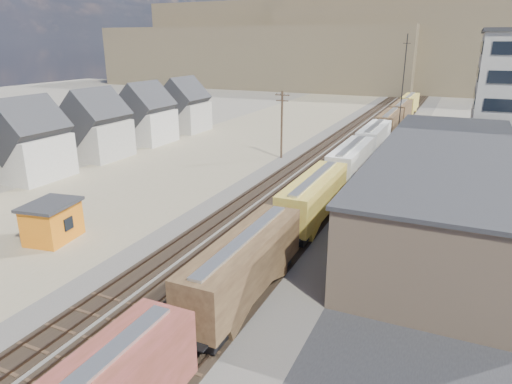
% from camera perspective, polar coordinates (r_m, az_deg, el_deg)
% --- Properties ---
extents(ground, '(300.00, 300.00, 0.00)m').
position_cam_1_polar(ground, '(30.89, -11.09, -14.96)').
color(ground, '#6B6356').
rests_on(ground, ground).
extents(ballast_bed, '(18.00, 200.00, 0.06)m').
position_cam_1_polar(ballast_bed, '(74.32, 11.57, 4.90)').
color(ballast_bed, '#4C4742').
rests_on(ballast_bed, ground).
extents(dirt_yard, '(24.00, 180.00, 0.03)m').
position_cam_1_polar(dirt_yard, '(72.36, -5.97, 4.80)').
color(dirt_yard, '#847B5B').
rests_on(dirt_yard, ground).
extents(asphalt_lot, '(26.00, 120.00, 0.04)m').
position_cam_1_polar(asphalt_lot, '(58.51, 29.40, -0.77)').
color(asphalt_lot, '#232326').
rests_on(asphalt_lot, ground).
extents(rail_tracks, '(11.40, 200.00, 0.24)m').
position_cam_1_polar(rail_tracks, '(74.42, 11.16, 5.01)').
color(rail_tracks, black).
rests_on(rail_tracks, ground).
extents(freight_train, '(3.00, 119.74, 4.46)m').
position_cam_1_polar(freight_train, '(65.02, 13.30, 5.39)').
color(freight_train, black).
rests_on(freight_train, ground).
extents(warehouse, '(12.40, 40.40, 7.25)m').
position_cam_1_polar(warehouse, '(47.55, 22.52, 0.85)').
color(warehouse, tan).
rests_on(warehouse, ground).
extents(utility_pole_north, '(2.20, 0.32, 10.00)m').
position_cam_1_polar(utility_pole_north, '(68.16, 3.24, 8.57)').
color(utility_pole_north, '#382619').
rests_on(utility_pole_north, ground).
extents(radio_mast, '(1.20, 0.16, 18.00)m').
position_cam_1_polar(radio_mast, '(81.63, 17.82, 12.07)').
color(radio_mast, black).
rests_on(radio_mast, ground).
extents(townhouse_row, '(8.15, 68.16, 10.47)m').
position_cam_1_polar(townhouse_row, '(68.61, -22.81, 6.43)').
color(townhouse_row, '#B7B2A8').
rests_on(townhouse_row, ground).
extents(hills_north, '(265.00, 80.00, 32.00)m').
position_cam_1_polar(hills_north, '(189.27, 20.49, 16.39)').
color(hills_north, brown).
rests_on(hills_north, ground).
extents(maintenance_shed, '(4.38, 5.28, 3.49)m').
position_cam_1_polar(maintenance_shed, '(43.86, -24.12, -3.35)').
color(maintenance_shed, orange).
rests_on(maintenance_shed, ground).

